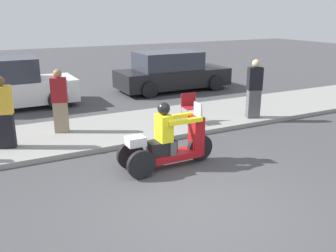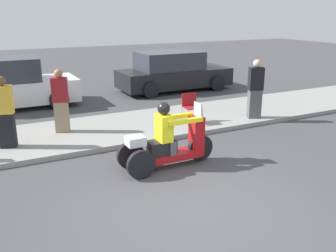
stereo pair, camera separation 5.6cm
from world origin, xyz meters
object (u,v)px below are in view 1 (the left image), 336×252
Objects in this scene: motorcycle_trike at (168,144)px; parked_car_lot_right at (4,86)px; folding_chair_curbside at (190,105)px; parked_car_lot_left at (171,72)px; spectator_end_of_line at (254,90)px; spectator_near_curb at (60,102)px; spectator_by_tree at (4,114)px.

parked_car_lot_right reaches higher than motorcycle_trike.
parked_car_lot_left is at bearing 67.99° from folding_chair_curbside.
spectator_end_of_line reaches higher than parked_car_lot_right.
spectator_end_of_line is at bearing -12.83° from spectator_near_curb.
parked_car_lot_right is (-1.04, 3.83, -0.13)m from spectator_near_curb.
parked_car_lot_left is at bearing 1.12° from parked_car_lot_right.
parked_car_lot_left is at bearing 61.53° from motorcycle_trike.
folding_chair_curbside is 5.10m from parked_car_lot_left.
parked_car_lot_right is 6.38m from parked_car_lot_left.
parked_car_lot_left is (3.82, 7.04, 0.23)m from motorcycle_trike.
spectator_end_of_line is 0.37× the size of parked_car_lot_left.
parked_car_lot_right reaches higher than parked_car_lot_left.
spectator_by_tree is at bearing 174.81° from spectator_end_of_line.
spectator_by_tree is 8.12m from parked_car_lot_left.
folding_chair_curbside is (4.80, -0.17, -0.30)m from spectator_by_tree.
spectator_by_tree is at bearing -94.33° from parked_car_lot_right.
folding_chair_curbside is at bearing -12.70° from spectator_near_curb.
motorcycle_trike reaches higher than folding_chair_curbside.
parked_car_lot_right is (-6.37, 5.05, -0.17)m from spectator_end_of_line.
parked_car_lot_left is at bearing 89.96° from spectator_end_of_line.
parked_car_lot_left is at bearing 34.20° from spectator_by_tree.
spectator_by_tree reaches higher than motorcycle_trike.
spectator_near_curb is 3.53m from folding_chair_curbside.
parked_car_lot_left is (5.34, 3.95, -0.17)m from spectator_near_curb.
folding_chair_curbside is 6.41m from parked_car_lot_right.
spectator_near_curb is 3.97m from parked_car_lot_right.
spectator_near_curb is (1.37, 0.61, -0.01)m from spectator_by_tree.
motorcycle_trike is 3.00m from folding_chair_curbside.
spectator_near_curb is at bearing 167.30° from folding_chair_curbside.
spectator_end_of_line is 2.09× the size of folding_chair_curbside.
motorcycle_trike is 1.27× the size of spectator_by_tree.
parked_car_lot_left is at bearing 36.53° from spectator_near_curb.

